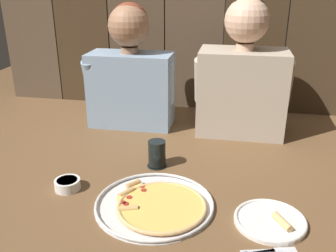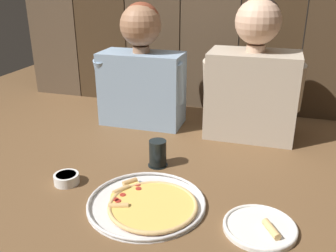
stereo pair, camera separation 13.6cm
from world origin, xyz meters
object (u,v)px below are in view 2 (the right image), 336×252
at_px(dipping_bowl, 66,178).
at_px(drinking_glass, 158,153).
at_px(dinner_plate, 260,227).
at_px(diner_right, 253,77).
at_px(pizza_tray, 147,203).
at_px(diner_left, 142,70).

bearing_deg(dipping_bowl, drinking_glass, 39.34).
xyz_separation_m(dinner_plate, diner_right, (-0.10, 0.71, 0.27)).
bearing_deg(pizza_tray, diner_right, 69.51).
bearing_deg(drinking_glass, dinner_plate, -35.47).
bearing_deg(pizza_tray, dipping_bowl, 171.00).
xyz_separation_m(pizza_tray, diner_right, (0.26, 0.69, 0.27)).
bearing_deg(diner_right, dinner_plate, -81.97).
bearing_deg(dipping_bowl, diner_right, 47.53).
relative_size(dinner_plate, diner_right, 0.35).
bearing_deg(diner_right, diner_left, 179.99).
bearing_deg(dinner_plate, diner_right, 98.03).
xyz_separation_m(dinner_plate, diner_left, (-0.63, 0.71, 0.26)).
bearing_deg(drinking_glass, diner_left, 117.36).
relative_size(dipping_bowl, diner_right, 0.14).
relative_size(pizza_tray, dinner_plate, 1.78).
distance_m(diner_left, diner_right, 0.53).
distance_m(dinner_plate, diner_right, 0.76).
bearing_deg(diner_right, drinking_glass, -126.93).
relative_size(dinner_plate, drinking_glass, 2.05).
bearing_deg(diner_left, drinking_glass, -62.64).
height_order(pizza_tray, dinner_plate, dinner_plate).
bearing_deg(pizza_tray, drinking_glass, 101.20).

